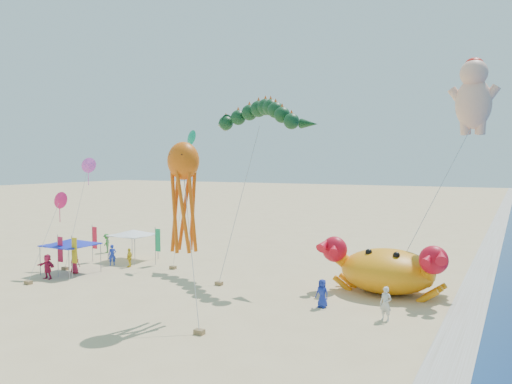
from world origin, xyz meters
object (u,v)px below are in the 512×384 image
octopus_kite (184,189)px  crab_inflatable (387,269)px  dragon_kite (258,120)px  cherub_kite (473,94)px  canopy_blue (71,242)px  canopy_white (133,233)px

octopus_kite → crab_inflatable: bearing=49.9°
dragon_kite → octopus_kite: (1.98, -12.44, -4.78)m
dragon_kite → octopus_kite: bearing=-81.0°
cherub_kite → crab_inflatable: bearing=-122.3°
dragon_kite → canopy_blue: dragon_kite is taller
cherub_kite → canopy_white: (-26.76, -6.17, -11.07)m
crab_inflatable → cherub_kite: size_ratio=0.51×
crab_inflatable → cherub_kite: bearing=57.7°
dragon_kite → canopy_white: dragon_kite is taller
octopus_kite → canopy_white: size_ratio=2.70×
dragon_kite → canopy_blue: size_ratio=3.57×
canopy_blue → canopy_white: bearing=84.2°
crab_inflatable → cherub_kite: cherub_kite is taller
dragon_kite → canopy_blue: (-12.32, -7.64, -9.49)m
cherub_kite → canopy_blue: 32.09m
cherub_kite → octopus_kite: (-13.10, -17.29, -6.36)m
octopus_kite → canopy_blue: bearing=161.4°
cherub_kite → canopy_blue: (-27.40, -12.49, -11.07)m
octopus_kite → dragon_kite: bearing=99.0°
octopus_kite → canopy_white: (-13.65, 11.12, -4.71)m
canopy_blue → canopy_white: (0.65, 6.32, -0.00)m
canopy_blue → octopus_kite: bearing=-18.6°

